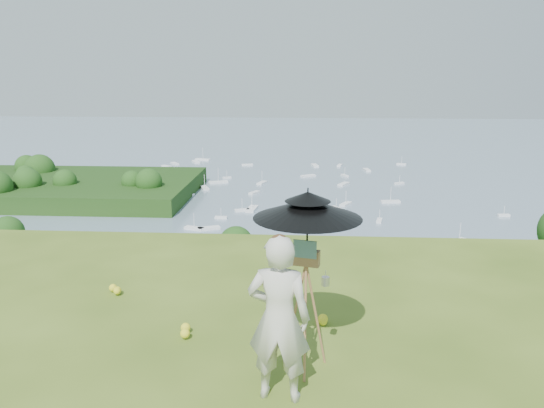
# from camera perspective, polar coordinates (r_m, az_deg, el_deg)

# --- Properties ---
(shoreline_tier) EXTENTS (170.00, 28.00, 8.00)m
(shoreline_tier) POSITION_cam_1_polar(r_m,az_deg,el_deg) (87.67, 3.31, -12.75)
(shoreline_tier) COLOR #6F6659
(shoreline_tier) RESTS_ON bay_water
(bay_water) EXTENTS (700.00, 700.00, 0.00)m
(bay_water) POSITION_cam_1_polar(r_m,az_deg,el_deg) (246.24, 3.59, 5.12)
(bay_water) COLOR #7088A0
(bay_water) RESTS_ON ground
(peninsula) EXTENTS (90.00, 60.00, 12.00)m
(peninsula) POSITION_cam_1_polar(r_m,az_deg,el_deg) (178.21, -21.36, 2.47)
(peninsula) COLOR black
(peninsula) RESTS_ON bay_water
(slope_trees) EXTENTS (110.00, 50.00, 6.00)m
(slope_trees) POSITION_cam_1_polar(r_m,az_deg,el_deg) (42.51, 3.31, -11.56)
(slope_trees) COLOR #244915
(slope_trees) RESTS_ON forest_slope
(harbor_town) EXTENTS (110.00, 22.00, 5.00)m
(harbor_town) POSITION_cam_1_polar(r_m,az_deg,el_deg) (84.96, 3.37, -8.83)
(harbor_town) COLOR beige
(harbor_town) RESTS_ON shoreline_tier
(moored_boats) EXTENTS (140.00, 140.00, 0.70)m
(moored_boats) POSITION_cam_1_polar(r_m,az_deg,el_deg) (168.95, -0.71, 1.24)
(moored_boats) COLOR white
(moored_boats) RESTS_ON bay_water
(painter) EXTENTS (0.68, 0.49, 1.74)m
(painter) POSITION_cam_1_polar(r_m,az_deg,el_deg) (5.35, 0.75, -12.22)
(painter) COLOR beige
(painter) RESTS_ON ground
(field_easel) EXTENTS (0.70, 0.70, 1.52)m
(field_easel) POSITION_cam_1_polar(r_m,az_deg,el_deg) (5.89, 3.61, -10.83)
(field_easel) COLOR #996240
(field_easel) RESTS_ON ground
(sun_umbrella) EXTENTS (1.30, 1.30, 0.82)m
(sun_umbrella) POSITION_cam_1_polar(r_m,az_deg,el_deg) (5.61, 3.82, -2.32)
(sun_umbrella) COLOR black
(sun_umbrella) RESTS_ON field_easel
(painter_cap) EXTENTS (0.25, 0.27, 0.10)m
(painter_cap) POSITION_cam_1_polar(r_m,az_deg,el_deg) (5.05, 0.78, -3.85)
(painter_cap) COLOR #E47E7D
(painter_cap) RESTS_ON painter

